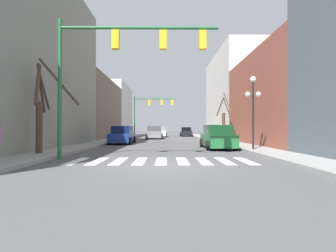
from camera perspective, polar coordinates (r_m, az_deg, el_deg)
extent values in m
plane|color=#4C4C4F|center=(9.92, -1.60, -8.59)|extent=(240.00, 240.00, 0.00)
cube|color=gray|center=(11.61, -32.19, -6.96)|extent=(2.04, 90.00, 0.15)
cube|color=gray|center=(11.42, 29.56, -7.08)|extent=(2.04, 90.00, 0.15)
cube|color=gray|center=(23.99, -25.84, 11.11)|extent=(6.00, 10.52, 12.40)
cube|color=#66564C|center=(35.68, -16.93, 3.46)|extent=(6.00, 15.29, 7.68)
cube|color=beige|center=(49.63, -12.24, 3.28)|extent=(6.00, 13.38, 9.30)
cube|color=#934C3D|center=(23.14, 24.37, 5.22)|extent=(6.00, 13.25, 7.37)
cube|color=beige|center=(36.85, 14.84, 6.16)|extent=(6.00, 15.57, 11.32)
cube|color=white|center=(11.87, -19.28, -7.21)|extent=(0.45, 2.60, 0.01)
cube|color=white|center=(11.61, -15.03, -7.37)|extent=(0.45, 2.60, 0.01)
cube|color=white|center=(11.42, -10.62, -7.50)|extent=(0.45, 2.60, 0.01)
cube|color=white|center=(11.30, -6.08, -7.58)|extent=(0.45, 2.60, 0.01)
cube|color=white|center=(11.25, -1.47, -7.62)|extent=(0.45, 2.60, 0.01)
cube|color=white|center=(11.27, 3.15, -7.60)|extent=(0.45, 2.60, 0.01)
cube|color=white|center=(11.36, 7.72, -7.54)|extent=(0.45, 2.60, 0.01)
cube|color=white|center=(11.52, 12.20, -7.43)|extent=(0.45, 2.60, 0.01)
cube|color=white|center=(11.75, 16.51, -7.29)|extent=(0.45, 2.60, 0.01)
cylinder|color=#236038|center=(12.89, -22.49, 7.48)|extent=(0.18, 0.18, 6.35)
cylinder|color=#236038|center=(12.74, -6.26, 20.46)|extent=(7.17, 0.14, 0.14)
cube|color=yellow|center=(12.70, -11.35, 17.90)|extent=(0.32, 0.28, 0.84)
cube|color=yellow|center=(12.49, -1.09, 18.20)|extent=(0.32, 0.28, 0.84)
cube|color=yellow|center=(12.60, 7.52, 18.04)|extent=(0.32, 0.28, 0.84)
cylinder|color=#236038|center=(40.52, -7.29, 2.00)|extent=(0.18, 0.18, 6.32)
cylinder|color=#236038|center=(40.48, -2.75, 5.92)|extent=(6.42, 0.14, 0.14)
cube|color=yellow|center=(40.48, -4.12, 5.14)|extent=(0.32, 0.28, 0.84)
cube|color=yellow|center=(40.40, -1.38, 5.15)|extent=(0.32, 0.28, 0.84)
cube|color=yellow|center=(40.41, 0.91, 5.15)|extent=(0.32, 0.28, 0.84)
cylinder|color=black|center=(16.37, 18.04, 2.14)|extent=(0.12, 0.12, 3.99)
sphere|color=white|center=(16.61, 18.02, 9.65)|extent=(0.36, 0.36, 0.36)
sphere|color=white|center=(16.38, 16.96, 6.62)|extent=(0.31, 0.31, 0.31)
sphere|color=white|center=(16.58, 19.08, 6.54)|extent=(0.31, 0.31, 0.31)
cube|color=gray|center=(34.74, -2.94, -1.83)|extent=(1.88, 4.52, 0.83)
cube|color=#464648|center=(34.73, -2.94, -0.59)|extent=(1.73, 2.35, 0.68)
cylinder|color=black|center=(33.32, -1.39, -2.35)|extent=(0.22, 0.64, 0.64)
cylinder|color=black|center=(33.40, -4.69, -2.34)|extent=(0.22, 0.64, 0.64)
cylinder|color=black|center=(36.12, -1.33, -2.20)|extent=(0.22, 0.64, 0.64)
cylinder|color=black|center=(36.20, -4.37, -2.20)|extent=(0.22, 0.64, 0.64)
cube|color=navy|center=(24.04, -9.87, -2.47)|extent=(1.75, 4.81, 0.78)
cube|color=#0E1C46|center=(24.02, -9.87, -0.78)|extent=(1.61, 2.50, 0.64)
cylinder|color=black|center=(25.67, -11.30, -2.89)|extent=(0.22, 0.64, 0.64)
cylinder|color=black|center=(25.39, -7.33, -2.92)|extent=(0.22, 0.64, 0.64)
cylinder|color=black|center=(22.75, -12.71, -3.20)|extent=(0.22, 0.64, 0.64)
cylinder|color=black|center=(22.44, -8.23, -3.24)|extent=(0.22, 0.64, 0.64)
cube|color=black|center=(45.81, 3.93, -1.54)|extent=(1.73, 4.78, 0.77)
cube|color=black|center=(45.80, 3.93, -0.66)|extent=(1.59, 2.49, 0.63)
cylinder|color=black|center=(47.24, 2.72, -1.80)|extent=(0.22, 0.64, 0.64)
cylinder|color=black|center=(47.37, 4.86, -1.80)|extent=(0.22, 0.64, 0.64)
cylinder|color=black|center=(44.28, 2.94, -1.89)|extent=(0.22, 0.64, 0.64)
cylinder|color=black|center=(44.42, 5.21, -1.88)|extent=(0.22, 0.64, 0.64)
cube|color=silver|center=(42.28, -1.70, -1.59)|extent=(1.89, 4.33, 0.83)
cube|color=slate|center=(42.27, -1.70, -0.57)|extent=(1.74, 2.25, 0.68)
cylinder|color=black|center=(40.93, -0.39, -2.00)|extent=(0.22, 0.64, 0.64)
cylinder|color=black|center=(40.97, -3.09, -2.00)|extent=(0.22, 0.64, 0.64)
cylinder|color=black|center=(43.61, -0.40, -1.91)|extent=(0.22, 0.64, 0.64)
cylinder|color=black|center=(43.65, -2.93, -1.91)|extent=(0.22, 0.64, 0.64)
cube|color=#236B38|center=(18.29, 10.69, -3.07)|extent=(1.72, 4.63, 0.80)
cube|color=#133A1E|center=(18.28, 10.69, -0.80)|extent=(1.58, 2.41, 0.65)
cylinder|color=black|center=(19.58, 7.35, -3.65)|extent=(0.22, 0.64, 0.64)
cylinder|color=black|center=(19.89, 12.37, -3.59)|extent=(0.22, 0.64, 0.64)
cylinder|color=black|center=(16.74, 8.70, -4.18)|extent=(0.22, 0.64, 0.64)
cylinder|color=black|center=(17.11, 14.52, -4.09)|extent=(0.22, 0.64, 0.64)
cylinder|color=#7A705B|center=(24.97, 11.53, -2.44)|extent=(0.12, 0.12, 0.79)
cylinder|color=#7A705B|center=(24.68, 11.46, -2.46)|extent=(0.12, 0.12, 0.79)
cube|color=black|center=(24.81, 11.49, -0.81)|extent=(0.33, 0.44, 0.63)
sphere|color=beige|center=(24.81, 11.49, 0.25)|extent=(0.22, 0.22, 0.22)
cylinder|color=black|center=(25.03, 11.55, -0.90)|extent=(0.17, 0.29, 0.61)
cylinder|color=black|center=(24.59, 11.43, -0.91)|extent=(0.17, 0.29, 0.61)
cylinder|color=#473828|center=(25.78, 12.01, -0.23)|extent=(0.31, 0.31, 2.72)
cylinder|color=#473828|center=(25.39, 12.68, 4.01)|extent=(0.47, 1.17, 1.87)
cylinder|color=#473828|center=(25.84, 11.27, 4.16)|extent=(0.78, 0.22, 1.85)
cylinder|color=#473828|center=(24.95, 12.82, 4.94)|extent=(0.35, 2.08, 2.27)
cylinder|color=#473828|center=(14.68, -26.25, -0.30)|extent=(0.32, 0.32, 2.57)
cylinder|color=#473828|center=(15.84, -25.84, 7.17)|extent=(0.76, 2.07, 2.43)
cylinder|color=#473828|center=(14.54, -22.63, 8.86)|extent=(2.03, 0.28, 2.40)
cylinder|color=#473828|center=(15.19, -25.32, 6.80)|extent=(0.21, 1.02, 1.84)
cylinder|color=#473828|center=(14.45, -26.49, 8.11)|extent=(0.38, 0.92, 2.12)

